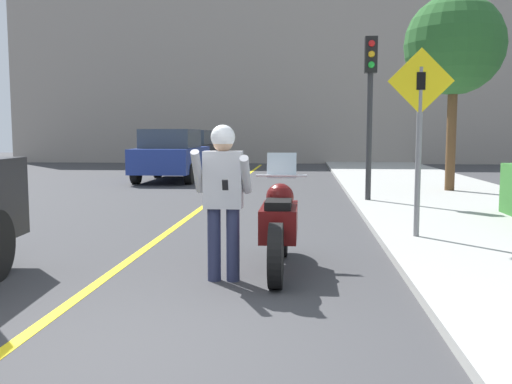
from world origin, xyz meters
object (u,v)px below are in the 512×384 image
(motorcycle, at_px, (279,225))
(parked_car_black, at_px, (191,149))
(crossing_sign, at_px, (419,124))
(parked_car_blue, at_px, (172,155))
(street_tree, at_px, (454,46))
(traffic_light, at_px, (370,87))
(person_biker, at_px, (223,187))

(motorcycle, distance_m, parked_car_black, 18.36)
(parked_car_black, bearing_deg, crossing_sign, -68.05)
(parked_car_blue, height_order, parked_car_black, same)
(crossing_sign, relative_size, parked_car_blue, 0.62)
(street_tree, distance_m, parked_car_blue, 9.21)
(street_tree, distance_m, parked_car_black, 12.97)
(traffic_light, bearing_deg, parked_car_blue, 134.63)
(motorcycle, height_order, traffic_light, traffic_light)
(parked_car_black, bearing_deg, parked_car_blue, -84.71)
(parked_car_blue, relative_size, parked_car_black, 1.00)
(motorcycle, bearing_deg, parked_car_black, 104.50)
(motorcycle, bearing_deg, crossing_sign, 43.00)
(parked_car_blue, bearing_deg, traffic_light, -45.37)
(crossing_sign, xyz_separation_m, traffic_light, (-0.20, 4.40, 0.86))
(motorcycle, distance_m, crossing_sign, 2.80)
(person_biker, xyz_separation_m, street_tree, (4.53, 8.99, 2.72))
(crossing_sign, xyz_separation_m, parked_car_blue, (-5.92, 10.20, -0.82))
(motorcycle, relative_size, person_biker, 1.33)
(person_biker, xyz_separation_m, traffic_light, (2.23, 6.68, 1.55))
(person_biker, xyz_separation_m, parked_car_blue, (-3.49, 12.47, -0.14))
(traffic_light, height_order, parked_car_black, traffic_light)
(person_biker, relative_size, traffic_light, 0.47)
(person_biker, bearing_deg, crossing_sign, 43.11)
(traffic_light, distance_m, street_tree, 3.47)
(person_biker, bearing_deg, parked_car_blue, 105.63)
(traffic_light, relative_size, parked_car_blue, 0.83)
(crossing_sign, height_order, parked_car_blue, crossing_sign)
(person_biker, height_order, street_tree, street_tree)
(parked_car_blue, xyz_separation_m, parked_car_black, (-0.54, 5.83, 0.00))
(motorcycle, height_order, street_tree, street_tree)
(traffic_light, relative_size, street_tree, 0.72)
(street_tree, xyz_separation_m, parked_car_blue, (-8.02, 3.49, -2.86))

